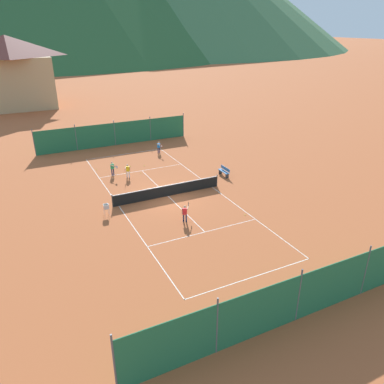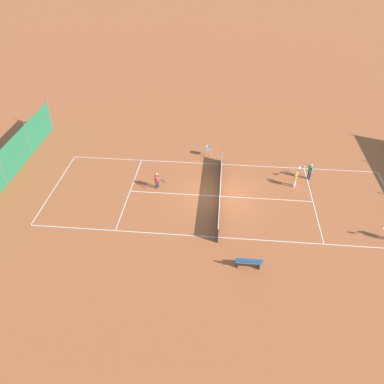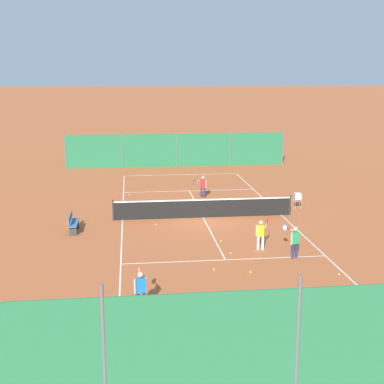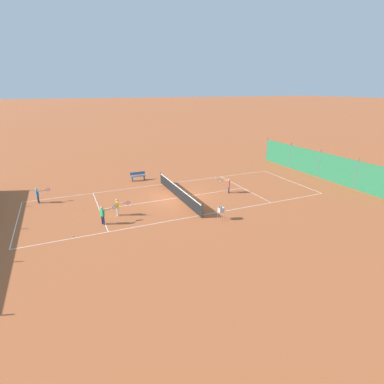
% 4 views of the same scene
% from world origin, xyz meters
% --- Properties ---
extents(ground_plane, '(600.00, 600.00, 0.00)m').
position_xyz_m(ground_plane, '(0.00, 0.00, 0.00)').
color(ground_plane, '#A8542D').
extents(court_line_markings, '(8.25, 23.85, 0.01)m').
position_xyz_m(court_line_markings, '(0.00, 0.00, 0.00)').
color(court_line_markings, white).
rests_on(court_line_markings, ground).
extents(tennis_net, '(9.18, 0.08, 1.06)m').
position_xyz_m(tennis_net, '(0.00, 0.00, 0.50)').
color(tennis_net, '#2D2D2D').
rests_on(tennis_net, ground).
extents(windscreen_fence_far, '(17.28, 0.08, 2.90)m').
position_xyz_m(windscreen_fence_far, '(-0.00, 15.50, 1.31)').
color(windscreen_fence_far, '#236B42').
rests_on(windscreen_fence_far, ground).
extents(windscreen_fence_near, '(17.28, 0.08, 2.90)m').
position_xyz_m(windscreen_fence_near, '(-0.00, -15.50, 1.31)').
color(windscreen_fence_near, '#236B42').
rests_on(windscreen_fence_near, ground).
extents(player_far_service, '(0.42, 1.09, 1.27)m').
position_xyz_m(player_far_service, '(3.42, 10.60, 0.74)').
color(player_far_service, '#23284C').
rests_on(player_far_service, ground).
extents(player_near_baseline, '(0.71, 0.96, 1.26)m').
position_xyz_m(player_near_baseline, '(-1.70, 5.28, 0.74)').
color(player_near_baseline, white).
rests_on(player_near_baseline, ground).
extents(player_far_baseline, '(0.86, 0.87, 1.28)m').
position_xyz_m(player_far_baseline, '(-0.57, -4.49, 0.74)').
color(player_far_baseline, '#23284C').
rests_on(player_far_baseline, ground).
extents(player_near_service, '(0.45, 1.10, 1.30)m').
position_xyz_m(player_near_service, '(-2.76, 6.46, 0.76)').
color(player_near_service, '#23284C').
rests_on(player_near_service, ground).
extents(tennis_ball_far_corner, '(0.07, 0.07, 0.07)m').
position_xyz_m(tennis_ball_far_corner, '(-0.34, 5.73, 0.03)').
color(tennis_ball_far_corner, '#CCE033').
rests_on(tennis_ball_far_corner, ground).
extents(tennis_ball_alley_right, '(0.07, 0.07, 0.07)m').
position_xyz_m(tennis_ball_alley_right, '(0.62, 7.50, 0.03)').
color(tennis_ball_alley_right, '#CCE033').
rests_on(tennis_ball_alley_right, ground).
extents(tennis_ball_service_box, '(0.07, 0.07, 0.07)m').
position_xyz_m(tennis_ball_service_box, '(-0.68, 7.91, 0.03)').
color(tennis_ball_service_box, '#CCE033').
rests_on(tennis_ball_service_box, ground).
extents(tennis_ball_mid_court, '(0.07, 0.07, 0.07)m').
position_xyz_m(tennis_ball_mid_court, '(-3.83, 8.51, 0.03)').
color(tennis_ball_mid_court, '#CCE033').
rests_on(tennis_ball_mid_court, ground).
extents(tennis_ball_by_net_left, '(0.07, 0.07, 0.07)m').
position_xyz_m(tennis_ball_by_net_left, '(-0.23, 4.07, 0.03)').
color(tennis_ball_by_net_left, '#CCE033').
rests_on(tennis_ball_by_net_left, ground).
extents(tennis_ball_alley_left, '(0.07, 0.07, 0.07)m').
position_xyz_m(tennis_ball_alley_left, '(3.76, -5.57, 0.03)').
color(tennis_ball_alley_left, '#CCE033').
rests_on(tennis_ball_alley_left, ground).
extents(tennis_ball_by_net_right, '(0.07, 0.07, 0.07)m').
position_xyz_m(tennis_ball_by_net_right, '(2.46, 1.11, 0.03)').
color(tennis_ball_by_net_right, '#CCE033').
rests_on(tennis_ball_by_net_right, ground).
extents(ball_hopper, '(0.36, 0.36, 0.89)m').
position_xyz_m(ball_hopper, '(-5.31, -1.12, 0.66)').
color(ball_hopper, '#B7B7BC').
rests_on(ball_hopper, ground).
extents(courtside_bench, '(0.36, 1.50, 0.84)m').
position_xyz_m(courtside_bench, '(6.34, 1.80, 0.45)').
color(courtside_bench, '#336699').
rests_on(courtside_bench, ground).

